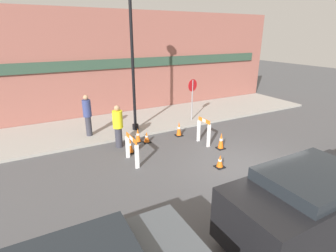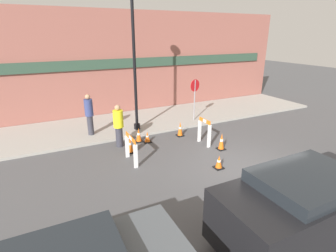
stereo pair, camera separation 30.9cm
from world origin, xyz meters
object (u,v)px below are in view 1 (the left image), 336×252
streetlamp_post (132,41)px  person_pedestrian (87,114)px  person_worker (118,125)px  parked_car_1 (309,203)px  stop_sign (192,93)px

streetlamp_post → person_pedestrian: size_ratio=3.41×
person_worker → person_pedestrian: size_ratio=0.96×
streetlamp_post → parked_car_1: bearing=-85.0°
streetlamp_post → person_pedestrian: 3.58m
stop_sign → person_pedestrian: bearing=-16.5°
stop_sign → person_worker: 4.56m
streetlamp_post → person_worker: (-1.23, -1.34, -3.08)m
stop_sign → person_worker: (-4.32, -1.31, -0.59)m
stop_sign → person_pedestrian: size_ratio=1.16×
person_worker → person_pedestrian: bearing=165.3°
person_worker → parked_car_1: bearing=-26.6°
streetlamp_post → parked_car_1: size_ratio=1.60×
stop_sign → person_pedestrian: (-5.15, 0.25, -0.43)m
person_worker → person_pedestrian: (-0.83, 1.56, 0.16)m
streetlamp_post → parked_car_1: streetlamp_post is taller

